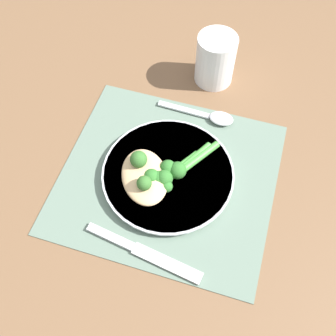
{
  "coord_description": "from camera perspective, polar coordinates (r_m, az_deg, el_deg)",
  "views": [
    {
      "loc": [
        -0.1,
        0.34,
        0.62
      ],
      "look_at": [
        0.0,
        0.0,
        0.03
      ],
      "focal_mm": 42.0,
      "sensor_mm": 36.0,
      "label": 1
    }
  ],
  "objects": [
    {
      "name": "pesto_dollop_secondary",
      "position": [
        0.65,
        -3.48,
        -2.21
      ],
      "size": [
        0.03,
        0.03,
        0.03
      ],
      "color": "#336628",
      "rests_on": "chicken_fillet"
    },
    {
      "name": "broccoli_stalk_front",
      "position": [
        0.68,
        -1.47,
        -1.21
      ],
      "size": [
        0.08,
        0.1,
        0.03
      ],
      "rotation": [
        0.0,
        0.0,
        5.72
      ],
      "color": "green",
      "rests_on": "plate"
    },
    {
      "name": "chicken_fillet",
      "position": [
        0.68,
        -3.39,
        -1.26
      ],
      "size": [
        0.13,
        0.14,
        0.02
      ],
      "rotation": [
        0.0,
        0.0,
        2.1
      ],
      "color": "tan",
      "rests_on": "plate"
    },
    {
      "name": "placemat",
      "position": [
        0.71,
        -0.0,
        -1.28
      ],
      "size": [
        0.38,
        0.35,
        0.0
      ],
      "color": "slate",
      "rests_on": "ground_plane"
    },
    {
      "name": "broccoli_stalk_right",
      "position": [
        0.68,
        0.16,
        -1.16
      ],
      "size": [
        0.09,
        0.12,
        0.03
      ],
      "rotation": [
        0.0,
        0.0,
        5.78
      ],
      "color": "green",
      "rests_on": "plate"
    },
    {
      "name": "knife",
      "position": [
        0.65,
        -3.88,
        -11.95
      ],
      "size": [
        0.21,
        0.05,
        0.01
      ],
      "rotation": [
        0.0,
        0.0,
        1.42
      ],
      "color": "silver",
      "rests_on": "placemat"
    },
    {
      "name": "pesto_dollop_primary",
      "position": [
        0.68,
        -4.29,
        1.27
      ],
      "size": [
        0.03,
        0.03,
        0.03
      ],
      "color": "#336628",
      "rests_on": "chicken_fillet"
    },
    {
      "name": "ground_plane",
      "position": [
        0.72,
        -0.0,
        -1.36
      ],
      "size": [
        3.0,
        3.0,
        0.0
      ],
      "primitive_type": "plane",
      "color": "brown"
    },
    {
      "name": "plate",
      "position": [
        0.71,
        -0.0,
        -0.87
      ],
      "size": [
        0.24,
        0.24,
        0.01
      ],
      "color": "silver",
      "rests_on": "placemat"
    },
    {
      "name": "broccoli_stalk_left",
      "position": [
        0.69,
        1.71,
        0.02
      ],
      "size": [
        0.09,
        0.1,
        0.03
      ],
      "rotation": [
        0.0,
        0.0,
        5.72
      ],
      "color": "green",
      "rests_on": "plate"
    },
    {
      "name": "water_glass",
      "position": [
        0.83,
        6.89,
        15.37
      ],
      "size": [
        0.08,
        0.08,
        0.11
      ],
      "color": "white",
      "rests_on": "ground_plane"
    },
    {
      "name": "spoon",
      "position": [
        0.79,
        6.59,
        7.43
      ],
      "size": [
        0.16,
        0.04,
        0.01
      ],
      "rotation": [
        0.0,
        0.0,
        1.54
      ],
      "color": "silver",
      "rests_on": "placemat"
    }
  ]
}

